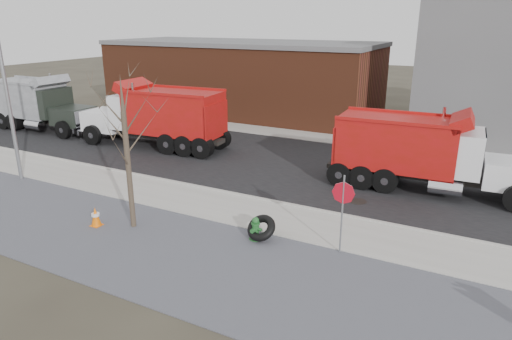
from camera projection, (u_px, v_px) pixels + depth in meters
The scene contains 16 objects.
ground at pixel (251, 217), 16.46m from camera, with size 120.00×120.00×0.00m, color #383328.
gravel_verge at pixel (195, 260), 13.52m from camera, with size 60.00×5.00×0.03m, color slate.
sidewalk at pixel (255, 214), 16.66m from camera, with size 60.00×2.50×0.06m, color #9E9B93.
curb at pixel (270, 201), 17.74m from camera, with size 60.00×0.15×0.11m, color #9E9B93.
road at pixel (314, 169), 21.75m from camera, with size 60.00×9.40×0.02m, color black.
far_sidewalk at pixel (349, 141), 26.52m from camera, with size 60.00×2.00×0.06m, color #9E9B93.
building_brick at pixel (242, 77), 34.32m from camera, with size 20.20×8.20×5.30m.
bare_tree at pixel (125, 134), 14.65m from camera, with size 3.20×3.20×5.20m.
street_light at pixel (8, 76), 19.04m from camera, with size 0.50×2.00×8.00m.
fire_hydrant at pixel (255, 230), 14.64m from camera, with size 0.45×0.44×0.80m.
truck_tire at pixel (261, 228), 14.64m from camera, with size 1.05×1.01×0.80m.
stop_sign at pixel (343, 201), 13.37m from camera, with size 0.68×0.08×2.52m.
traffic_cone_near at pixel (96, 217), 15.63m from camera, with size 0.36×0.36×0.70m.
dump_truck_red_a at pixel (423, 150), 18.58m from camera, with size 8.37×2.70×3.36m.
dump_truck_red_b at pixel (157, 115), 24.86m from camera, with size 8.60×3.11×3.60m.
dump_truck_grey at pixel (37, 102), 28.88m from camera, with size 7.65×2.44×3.47m.
Camera 1 is at (7.18, -13.27, 6.81)m, focal length 32.00 mm.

